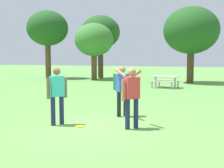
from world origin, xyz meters
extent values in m
plane|color=#609947|center=(0.00, 0.00, 0.00)|extent=(120.00, 120.00, 0.00)
cylinder|color=#1E234C|center=(-1.34, -0.25, 0.41)|extent=(0.13, 0.13, 0.82)
cylinder|color=#1E234C|center=(-1.20, -0.03, 0.41)|extent=(0.13, 0.13, 0.82)
cube|color=#33B2AD|center=(-1.27, -0.14, 1.11)|extent=(0.39, 0.44, 0.58)
sphere|color=brown|center=(-1.27, -0.14, 1.53)|extent=(0.21, 0.21, 0.21)
cylinder|color=brown|center=(-1.41, -0.36, 1.06)|extent=(0.09, 0.09, 0.58)
cylinder|color=brown|center=(-1.13, 0.08, 1.06)|extent=(0.09, 0.09, 0.58)
cylinder|color=black|center=(0.02, 1.87, 0.41)|extent=(0.13, 0.13, 0.82)
cylinder|color=black|center=(-0.12, 1.65, 0.41)|extent=(0.13, 0.13, 0.82)
cube|color=#3856B7|center=(-0.05, 1.76, 1.11)|extent=(0.39, 0.44, 0.58)
sphere|color=#9E7051|center=(-0.05, 1.76, 1.53)|extent=(0.21, 0.21, 0.21)
cylinder|color=#9E7051|center=(0.09, 1.98, 1.06)|extent=(0.09, 0.09, 0.58)
cylinder|color=#9E7051|center=(0.04, 1.39, 1.45)|extent=(0.53, 0.39, 0.28)
cylinder|color=#1E234C|center=(0.74, 0.19, 0.41)|extent=(0.13, 0.13, 0.82)
cylinder|color=#1E234C|center=(0.91, 0.39, 0.41)|extent=(0.13, 0.13, 0.82)
cube|color=#D83838|center=(0.82, 0.29, 1.11)|extent=(0.41, 0.43, 0.58)
sphere|color=#9E7051|center=(0.82, 0.29, 1.53)|extent=(0.21, 0.21, 0.21)
cylinder|color=#9E7051|center=(0.65, 0.09, 1.06)|extent=(0.09, 0.09, 0.58)
cylinder|color=#9E7051|center=(0.78, 0.66, 1.45)|extent=(0.50, 0.44, 0.28)
cylinder|color=yellow|center=(-0.59, -0.07, 0.01)|extent=(0.26, 0.26, 0.03)
cube|color=beige|center=(-1.03, 11.55, 0.74)|extent=(1.79, 0.98, 0.06)
cube|color=#B6B2A8|center=(-1.11, 10.98, 0.44)|extent=(1.72, 0.49, 0.05)
cube|color=#B6B2A8|center=(-0.95, 12.12, 0.44)|extent=(1.72, 0.49, 0.05)
cylinder|color=#B6B2A8|center=(-1.68, 11.64, 0.35)|extent=(0.11, 0.11, 0.71)
cylinder|color=#B6B2A8|center=(-1.76, 11.07, 0.21)|extent=(0.09, 0.09, 0.41)
cylinder|color=#B6B2A8|center=(-1.61, 12.21, 0.21)|extent=(0.09, 0.09, 0.41)
cylinder|color=#B6B2A8|center=(-0.37, 11.46, 0.35)|extent=(0.11, 0.11, 0.71)
cylinder|color=#B6B2A8|center=(-0.45, 10.89, 0.21)|extent=(0.09, 0.09, 0.41)
cylinder|color=#B6B2A8|center=(-0.29, 12.03, 0.21)|extent=(0.09, 0.09, 0.41)
cylinder|color=#1E663D|center=(-3.36, 9.22, 0.45)|extent=(0.56, 0.56, 0.90)
cylinder|color=#287A4B|center=(-3.36, 9.22, 0.93)|extent=(0.59, 0.59, 0.06)
cylinder|color=brown|center=(-13.33, 15.86, 1.83)|extent=(0.51, 0.51, 3.66)
ellipsoid|color=#21511E|center=(-13.33, 15.86, 4.72)|extent=(3.85, 3.85, 3.28)
cylinder|color=brown|center=(-8.85, 18.00, 1.68)|extent=(0.51, 0.51, 3.36)
ellipsoid|color=#21511E|center=(-8.85, 18.00, 4.37)|extent=(3.67, 3.67, 3.12)
cylinder|color=brown|center=(-8.58, 16.14, 1.30)|extent=(0.50, 0.50, 2.60)
ellipsoid|color=#3D7A33|center=(-8.58, 16.14, 3.54)|extent=(3.42, 3.42, 2.91)
cylinder|color=#4C3823|center=(-0.18, 16.04, 1.43)|extent=(0.53, 0.53, 2.87)
ellipsoid|color=#21511E|center=(-0.18, 16.04, 4.03)|extent=(4.22, 4.22, 3.58)
camera|label=1|loc=(3.50, -7.02, 1.90)|focal=46.95mm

